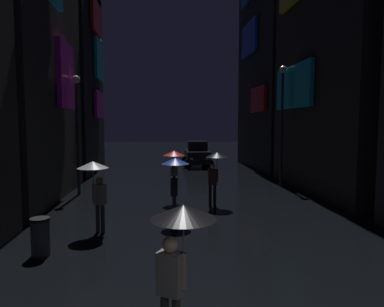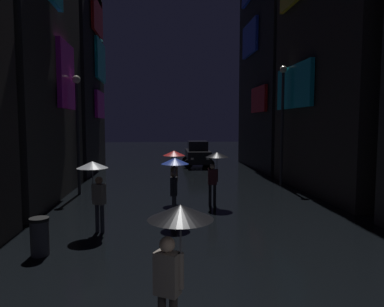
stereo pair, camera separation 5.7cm
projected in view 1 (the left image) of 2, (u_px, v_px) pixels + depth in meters
The scene contains 12 objects.
building_left_mid at pixel (9, 48), 14.14m from camera, with size 4.25×8.02×12.66m.
building_left_far at pixel (64, 47), 22.52m from camera, with size 4.25×7.24×16.56m.
building_right_far at pixel (280, 51), 24.67m from camera, with size 4.25×8.47×16.98m.
pedestrian_far_right_blue at pixel (175, 171), 11.13m from camera, with size 0.90×0.90×2.12m.
pedestrian_near_crossing_red at pixel (174, 162), 13.99m from camera, with size 0.90×0.90×2.12m.
pedestrian_midstreet_centre_black at pixel (179, 237), 4.64m from camera, with size 0.90×0.90×2.12m.
pedestrian_foreground_left_black at pixel (216, 164), 13.33m from camera, with size 0.90×0.90×2.12m.
pedestrian_midstreet_left_clear at pixel (95, 177), 10.01m from camera, with size 0.90×0.90×2.12m.
car_distant at pixel (197, 154), 26.24m from camera, with size 2.35×4.20×1.92m.
streetlamp_right_far at pixel (282, 113), 17.57m from camera, with size 0.36×0.36×6.17m.
streetlamp_left_far at pixel (77, 120), 15.40m from camera, with size 0.36×0.36×5.38m.
trash_bin at pixel (40, 237), 8.33m from camera, with size 0.46×0.46×0.93m.
Camera 1 is at (-1.48, -2.17, 3.20)m, focal length 32.00 mm.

